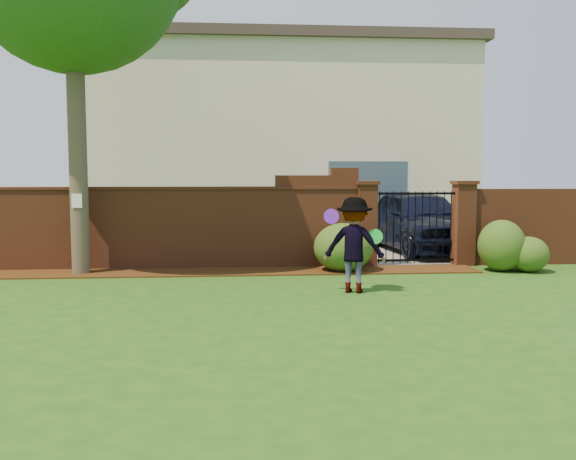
{
  "coord_description": "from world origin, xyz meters",
  "views": [
    {
      "loc": [
        -0.45,
        -9.5,
        2.05
      ],
      "look_at": [
        0.46,
        1.4,
        1.05
      ],
      "focal_mm": 39.02,
      "sensor_mm": 36.0,
      "label": 1
    }
  ],
  "objects": [
    {
      "name": "brick_wall_return",
      "position": [
        6.6,
        4.0,
        0.85
      ],
      "size": [
        4.0,
        0.25,
        1.7
      ],
      "primitive_type": "cube",
      "color": "brown",
      "rests_on": "ground"
    },
    {
      "name": "pillar_right",
      "position": [
        4.6,
        4.0,
        0.96
      ],
      "size": [
        0.5,
        0.5,
        1.88
      ],
      "color": "brown",
      "rests_on": "ground"
    },
    {
      "name": "shrub_middle",
      "position": [
        5.08,
        3.05,
        0.54
      ],
      "size": [
        0.98,
        0.98,
        1.08
      ],
      "primitive_type": "ellipsoid",
      "color": "#234916",
      "rests_on": "ground"
    },
    {
      "name": "car",
      "position": [
        4.36,
        6.17,
        0.81
      ],
      "size": [
        2.35,
        4.93,
        1.63
      ],
      "primitive_type": "imported",
      "rotation": [
        0.0,
        0.0,
        0.09
      ],
      "color": "black",
      "rests_on": "ground"
    },
    {
      "name": "pillar_left",
      "position": [
        2.4,
        4.0,
        0.96
      ],
      "size": [
        0.5,
        0.5,
        1.88
      ],
      "color": "brown",
      "rests_on": "ground"
    },
    {
      "name": "frisbee_green",
      "position": [
        1.89,
        0.83,
        0.98
      ],
      "size": [
        0.26,
        0.13,
        0.26
      ],
      "primitive_type": "cylinder",
      "rotation": [
        1.43,
        0.0,
        -0.28
      ],
      "color": "green",
      "rests_on": "man"
    },
    {
      "name": "ground",
      "position": [
        0.0,
        0.0,
        -0.01
      ],
      "size": [
        80.0,
        80.0,
        0.01
      ],
      "primitive_type": "cube",
      "color": "#234B12",
      "rests_on": "ground"
    },
    {
      "name": "iron_gate",
      "position": [
        3.5,
        4.0,
        0.85
      ],
      "size": [
        1.78,
        0.03,
        1.6
      ],
      "color": "black",
      "rests_on": "ground"
    },
    {
      "name": "house",
      "position": [
        1.0,
        12.0,
        3.16
      ],
      "size": [
        12.4,
        6.4,
        6.3
      ],
      "color": "beige",
      "rests_on": "ground"
    },
    {
      "name": "shrub_left",
      "position": [
        1.77,
        3.26,
        0.51
      ],
      "size": [
        1.24,
        1.24,
        1.02
      ],
      "primitive_type": "ellipsoid",
      "color": "#234916",
      "rests_on": "ground"
    },
    {
      "name": "brick_wall",
      "position": [
        -2.01,
        4.0,
        0.93
      ],
      "size": [
        8.7,
        0.31,
        2.16
      ],
      "color": "brown",
      "rests_on": "ground"
    },
    {
      "name": "driveway",
      "position": [
        3.5,
        8.0,
        0.01
      ],
      "size": [
        3.2,
        8.0,
        0.01
      ],
      "primitive_type": "cube",
      "color": "slate",
      "rests_on": "ground"
    },
    {
      "name": "frisbee_purple",
      "position": [
        1.15,
        0.9,
        1.32
      ],
      "size": [
        0.26,
        0.09,
        0.26
      ],
      "primitive_type": "cylinder",
      "rotation": [
        1.36,
        0.0,
        -0.03
      ],
      "color": "#661EBF",
      "rests_on": "man"
    },
    {
      "name": "mulch_bed",
      "position": [
        -0.95,
        3.34,
        0.01
      ],
      "size": [
        11.1,
        1.08,
        0.03
      ],
      "primitive_type": "cube",
      "color": "#341C09",
      "rests_on": "ground"
    },
    {
      "name": "shrub_right",
      "position": [
        5.59,
        2.9,
        0.37
      ],
      "size": [
        0.83,
        0.83,
        0.74
      ],
      "primitive_type": "ellipsoid",
      "color": "#234916",
      "rests_on": "ground"
    },
    {
      "name": "paper_notice",
      "position": [
        -3.6,
        3.21,
        1.5
      ],
      "size": [
        0.2,
        0.01,
        0.28
      ],
      "primitive_type": "cube",
      "color": "white",
      "rests_on": "tree"
    },
    {
      "name": "man",
      "position": [
        1.55,
        0.99,
        0.82
      ],
      "size": [
        1.2,
        0.91,
        1.64
      ],
      "primitive_type": "imported",
      "rotation": [
        0.0,
        0.0,
        2.82
      ],
      "color": "gray",
      "rests_on": "ground"
    }
  ]
}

